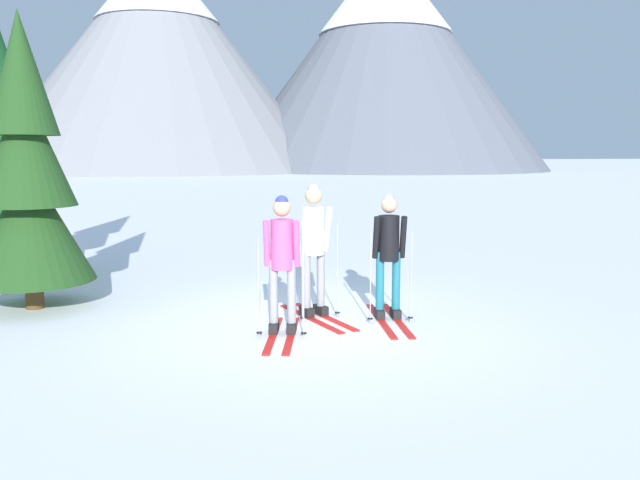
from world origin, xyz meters
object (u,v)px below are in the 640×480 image
skier_in_pink (282,256)px  pine_tree_near (27,176)px  skier_in_white (314,244)px  skier_in_black (388,250)px

skier_in_pink → pine_tree_near: bearing=143.1°
skier_in_pink → pine_tree_near: pine_tree_near is taller
skier_in_pink → pine_tree_near: (-3.09, 2.32, 0.94)m
skier_in_pink → skier_in_white: (0.61, 0.65, 0.04)m
skier_in_black → pine_tree_near: (-4.61, 2.08, 0.96)m
skier_in_pink → skier_in_black: bearing=9.0°
pine_tree_near → skier_in_white: bearing=-24.3°
skier_in_white → pine_tree_near: pine_tree_near is taller
skier_in_pink → skier_in_white: skier_in_white is taller
skier_in_pink → skier_in_white: size_ratio=0.95×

